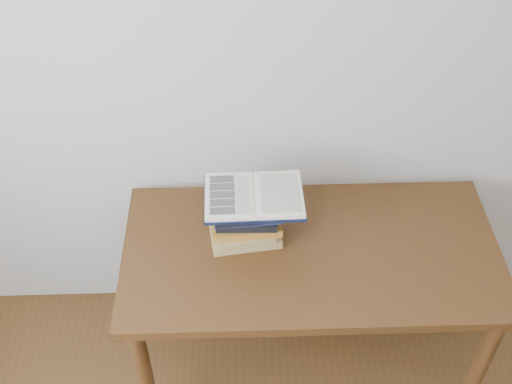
{
  "coord_description": "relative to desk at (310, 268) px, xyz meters",
  "views": [
    {
      "loc": [
        -0.21,
        -0.07,
        2.36
      ],
      "look_at": [
        -0.16,
        1.37,
        0.98
      ],
      "focal_mm": 45.0,
      "sensor_mm": 36.0,
      "label": 1
    }
  ],
  "objects": [
    {
      "name": "desk",
      "position": [
        0.0,
        0.0,
        0.0
      ],
      "size": [
        1.3,
        0.65,
        0.7
      ],
      "color": "#462711",
      "rests_on": "ground"
    },
    {
      "name": "book_stack",
      "position": [
        -0.22,
        0.07,
        0.19
      ],
      "size": [
        0.26,
        0.2,
        0.18
      ],
      "color": "olive",
      "rests_on": "desk"
    },
    {
      "name": "open_book",
      "position": [
        -0.2,
        0.07,
        0.3
      ],
      "size": [
        0.33,
        0.23,
        0.03
      ],
      "rotation": [
        0.0,
        0.0,
        0.02
      ],
      "color": "black",
      "rests_on": "book_stack"
    }
  ]
}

